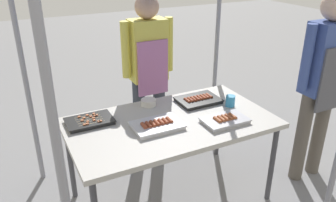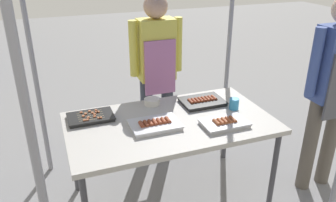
{
  "view_description": "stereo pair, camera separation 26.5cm",
  "coord_description": "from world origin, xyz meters",
  "px_view_note": "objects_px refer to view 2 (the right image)",
  "views": [
    {
      "loc": [
        -1.09,
        -2.11,
        2.0
      ],
      "look_at": [
        0.0,
        0.05,
        0.9
      ],
      "focal_mm": 36.62,
      "sensor_mm": 36.0,
      "label": 1
    },
    {
      "loc": [
        -0.84,
        -2.22,
        2.0
      ],
      "look_at": [
        0.0,
        0.05,
        0.9
      ],
      "focal_mm": 36.62,
      "sensor_mm": 36.0,
      "label": 2
    }
  ],
  "objects_px": {
    "tray_pork_links": "(225,123)",
    "vendor_woman": "(157,65)",
    "tray_grilled_sausages": "(155,124)",
    "tray_meat_skewers": "(91,117)",
    "condiment_bowl": "(152,102)",
    "stall_table": "(170,127)",
    "tray_spring_rolls": "(202,101)",
    "customer_nearby": "(333,81)",
    "drink_cup_near_edge": "(234,104)"
  },
  "relations": [
    {
      "from": "tray_grilled_sausages",
      "to": "tray_meat_skewers",
      "type": "distance_m",
      "value": 0.53
    },
    {
      "from": "tray_meat_skewers",
      "to": "customer_nearby",
      "type": "xyz_separation_m",
      "value": [
        1.87,
        -0.53,
        0.24
      ]
    },
    {
      "from": "tray_grilled_sausages",
      "to": "vendor_woman",
      "type": "distance_m",
      "value": 0.87
    },
    {
      "from": "tray_pork_links",
      "to": "drink_cup_near_edge",
      "type": "distance_m",
      "value": 0.31
    },
    {
      "from": "tray_grilled_sausages",
      "to": "tray_pork_links",
      "type": "bearing_deg",
      "value": -17.95
    },
    {
      "from": "tray_grilled_sausages",
      "to": "condiment_bowl",
      "type": "xyz_separation_m",
      "value": [
        0.1,
        0.38,
        0.01
      ]
    },
    {
      "from": "tray_meat_skewers",
      "to": "condiment_bowl",
      "type": "bearing_deg",
      "value": 9.47
    },
    {
      "from": "tray_meat_skewers",
      "to": "vendor_woman",
      "type": "relative_size",
      "value": 0.22
    },
    {
      "from": "tray_spring_rolls",
      "to": "condiment_bowl",
      "type": "xyz_separation_m",
      "value": [
        -0.42,
        0.13,
        0.01
      ]
    },
    {
      "from": "drink_cup_near_edge",
      "to": "vendor_woman",
      "type": "height_order",
      "value": "vendor_woman"
    },
    {
      "from": "tray_spring_rolls",
      "to": "vendor_woman",
      "type": "height_order",
      "value": "vendor_woman"
    },
    {
      "from": "tray_spring_rolls",
      "to": "vendor_woman",
      "type": "xyz_separation_m",
      "value": [
        -0.23,
        0.55,
        0.19
      ]
    },
    {
      "from": "tray_meat_skewers",
      "to": "drink_cup_near_edge",
      "type": "height_order",
      "value": "drink_cup_near_edge"
    },
    {
      "from": "tray_pork_links",
      "to": "vendor_woman",
      "type": "height_order",
      "value": "vendor_woman"
    },
    {
      "from": "tray_spring_rolls",
      "to": "vendor_woman",
      "type": "distance_m",
      "value": 0.62
    },
    {
      "from": "tray_meat_skewers",
      "to": "condiment_bowl",
      "type": "relative_size",
      "value": 2.75
    },
    {
      "from": "tray_pork_links",
      "to": "condiment_bowl",
      "type": "bearing_deg",
      "value": 126.4
    },
    {
      "from": "stall_table",
      "to": "drink_cup_near_edge",
      "type": "distance_m",
      "value": 0.58
    },
    {
      "from": "tray_spring_rolls",
      "to": "condiment_bowl",
      "type": "height_order",
      "value": "condiment_bowl"
    },
    {
      "from": "stall_table",
      "to": "tray_meat_skewers",
      "type": "bearing_deg",
      "value": 156.7
    },
    {
      "from": "tray_meat_skewers",
      "to": "stall_table",
      "type": "bearing_deg",
      "value": -23.3
    },
    {
      "from": "tray_pork_links",
      "to": "tray_grilled_sausages",
      "type": "bearing_deg",
      "value": 162.05
    },
    {
      "from": "customer_nearby",
      "to": "condiment_bowl",
      "type": "bearing_deg",
      "value": 155.3
    },
    {
      "from": "stall_table",
      "to": "tray_pork_links",
      "type": "bearing_deg",
      "value": -30.1
    },
    {
      "from": "stall_table",
      "to": "vendor_woman",
      "type": "relative_size",
      "value": 0.99
    },
    {
      "from": "tray_grilled_sausages",
      "to": "tray_spring_rolls",
      "type": "xyz_separation_m",
      "value": [
        0.52,
        0.26,
        -0.0
      ]
    },
    {
      "from": "vendor_woman",
      "to": "tray_grilled_sausages",
      "type": "bearing_deg",
      "value": 70.34
    },
    {
      "from": "customer_nearby",
      "to": "tray_meat_skewers",
      "type": "bearing_deg",
      "value": 164.32
    },
    {
      "from": "tray_spring_rolls",
      "to": "customer_nearby",
      "type": "distance_m",
      "value": 1.07
    },
    {
      "from": "tray_meat_skewers",
      "to": "customer_nearby",
      "type": "height_order",
      "value": "customer_nearby"
    },
    {
      "from": "tray_meat_skewers",
      "to": "condiment_bowl",
      "type": "height_order",
      "value": "condiment_bowl"
    },
    {
      "from": "tray_spring_rolls",
      "to": "drink_cup_near_edge",
      "type": "relative_size",
      "value": 3.85
    },
    {
      "from": "stall_table",
      "to": "tray_pork_links",
      "type": "distance_m",
      "value": 0.43
    },
    {
      "from": "tray_grilled_sausages",
      "to": "tray_meat_skewers",
      "type": "relative_size",
      "value": 1.04
    },
    {
      "from": "tray_pork_links",
      "to": "customer_nearby",
      "type": "height_order",
      "value": "customer_nearby"
    },
    {
      "from": "condiment_bowl",
      "to": "tray_meat_skewers",
      "type": "bearing_deg",
      "value": -170.53
    },
    {
      "from": "condiment_bowl",
      "to": "vendor_woman",
      "type": "distance_m",
      "value": 0.49
    },
    {
      "from": "tray_grilled_sausages",
      "to": "condiment_bowl",
      "type": "height_order",
      "value": "condiment_bowl"
    },
    {
      "from": "tray_spring_rolls",
      "to": "condiment_bowl",
      "type": "bearing_deg",
      "value": 163.04
    },
    {
      "from": "stall_table",
      "to": "customer_nearby",
      "type": "distance_m",
      "value": 1.36
    },
    {
      "from": "tray_meat_skewers",
      "to": "tray_pork_links",
      "type": "relative_size",
      "value": 1.02
    },
    {
      "from": "tray_pork_links",
      "to": "tray_meat_skewers",
      "type": "bearing_deg",
      "value": 153.98
    },
    {
      "from": "condiment_bowl",
      "to": "vendor_woman",
      "type": "height_order",
      "value": "vendor_woman"
    },
    {
      "from": "customer_nearby",
      "to": "stall_table",
      "type": "bearing_deg",
      "value": 167.94
    },
    {
      "from": "tray_spring_rolls",
      "to": "condiment_bowl",
      "type": "relative_size",
      "value": 2.81
    },
    {
      "from": "tray_meat_skewers",
      "to": "condiment_bowl",
      "type": "distance_m",
      "value": 0.54
    },
    {
      "from": "vendor_woman",
      "to": "stall_table",
      "type": "bearing_deg",
      "value": 79.1
    },
    {
      "from": "tray_spring_rolls",
      "to": "drink_cup_near_edge",
      "type": "height_order",
      "value": "drink_cup_near_edge"
    },
    {
      "from": "condiment_bowl",
      "to": "tray_grilled_sausages",
      "type": "bearing_deg",
      "value": -104.52
    },
    {
      "from": "condiment_bowl",
      "to": "vendor_woman",
      "type": "relative_size",
      "value": 0.08
    }
  ]
}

